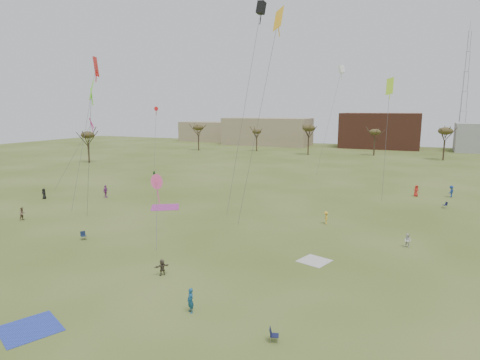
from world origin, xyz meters
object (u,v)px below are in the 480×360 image
at_px(camp_chair_left, 84,237).
at_px(radio_tower, 464,91).
at_px(camp_chair_center, 274,338).
at_px(flyer_near_right, 190,301).
at_px(camp_chair_right, 445,206).

bearing_deg(camp_chair_left, radio_tower, 12.03).
bearing_deg(radio_tower, camp_chair_left, -109.10).
bearing_deg(camp_chair_center, radio_tower, -24.56).
relative_size(flyer_near_right, radio_tower, 0.04).
bearing_deg(radio_tower, camp_chair_center, -97.83).
height_order(flyer_near_right, camp_chair_left, flyer_near_right).
relative_size(camp_chair_left, camp_chair_right, 1.00).
xyz_separation_m(camp_chair_center, radio_tower, (18.43, 133.91, 18.95)).
distance_m(flyer_near_right, radio_tower, 136.39).
relative_size(camp_chair_right, radio_tower, 0.02).
bearing_deg(camp_chair_right, camp_chair_center, -41.46).
distance_m(camp_chair_center, radio_tower, 136.50).
xyz_separation_m(camp_chair_center, camp_chair_right, (10.57, 40.59, 0.00)).
bearing_deg(camp_chair_left, flyer_near_right, -84.47).
bearing_deg(camp_chair_left, camp_chair_right, -17.63).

